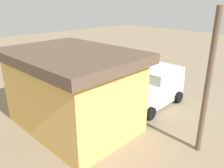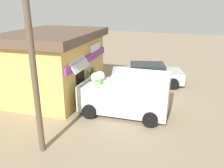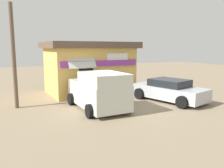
% 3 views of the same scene
% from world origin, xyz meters
% --- Properties ---
extents(ground_plane, '(60.00, 60.00, 0.00)m').
position_xyz_m(ground_plane, '(0.00, 0.00, 0.00)').
color(ground_plane, gray).
extents(storefront_bar, '(6.23, 4.73, 3.50)m').
position_xyz_m(storefront_bar, '(-0.07, 5.01, 1.80)').
color(storefront_bar, '#E0B259').
rests_on(storefront_bar, ground_plane).
extents(delivery_van, '(2.43, 4.72, 2.89)m').
position_xyz_m(delivery_van, '(-1.04, 0.60, 0.98)').
color(delivery_van, silver).
rests_on(delivery_van, ground_plane).
extents(parked_sedan, '(3.16, 4.71, 1.30)m').
position_xyz_m(parked_sedan, '(3.43, 0.59, 0.63)').
color(parked_sedan, '#B2B7BC').
rests_on(parked_sedan, ground_plane).
extents(vendor_standing, '(0.48, 0.48, 1.71)m').
position_xyz_m(vendor_standing, '(0.13, 2.82, 0.99)').
color(vendor_standing, navy).
rests_on(vendor_standing, ground_plane).
extents(customer_bending, '(0.71, 0.84, 1.37)m').
position_xyz_m(customer_bending, '(-1.37, 2.93, 0.87)').
color(customer_bending, '#4C4C51').
rests_on(customer_bending, ground_plane).
extents(unloaded_banana_pile, '(0.71, 0.66, 0.39)m').
position_xyz_m(unloaded_banana_pile, '(-1.21, 3.43, 0.17)').
color(unloaded_banana_pile, silver).
rests_on(unloaded_banana_pile, ground_plane).
extents(paint_bucket, '(0.30, 0.30, 0.39)m').
position_xyz_m(paint_bucket, '(2.43, 2.53, 0.19)').
color(paint_bucket, blue).
rests_on(paint_bucket, ground_plane).
extents(utility_pole, '(0.20, 0.20, 5.35)m').
position_xyz_m(utility_pole, '(-4.90, 2.53, 2.68)').
color(utility_pole, brown).
rests_on(utility_pole, ground_plane).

